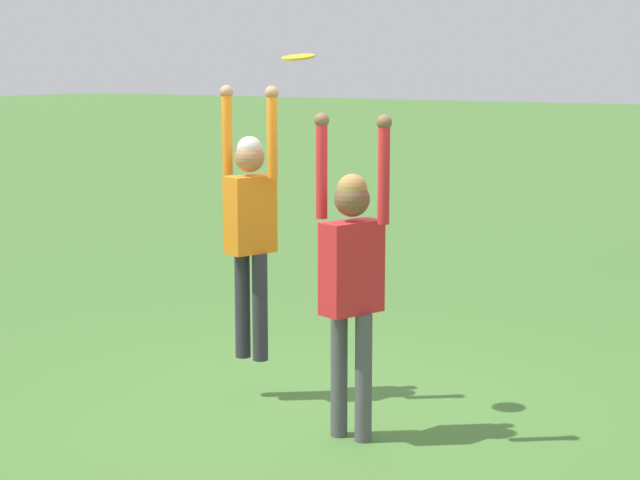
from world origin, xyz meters
The scene contains 4 objects.
ground_plane centered at (0.00, 0.00, 0.00)m, with size 120.00×120.00×0.00m, color #477533.
person_jumping centered at (-0.53, 0.05, 1.45)m, with size 0.53×0.42×2.13m.
person_defending centered at (0.60, -0.33, 1.23)m, with size 0.59×0.48×2.28m.
frisbee centered at (0.01, -0.09, 2.66)m, with size 0.24×0.24×0.05m.
Camera 1 is at (4.26, -6.56, 2.63)m, focal length 60.00 mm.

